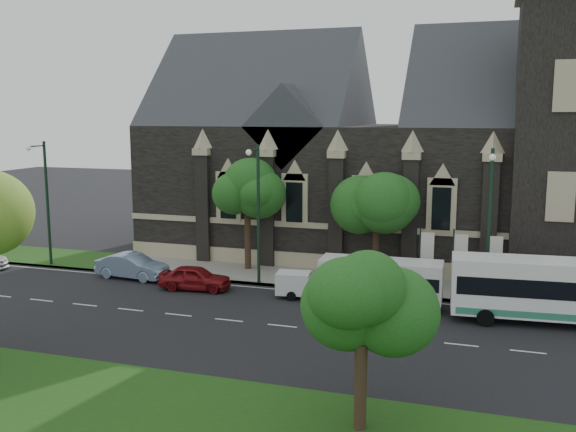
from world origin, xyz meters
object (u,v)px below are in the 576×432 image
at_px(tree_walk_left, 251,189).
at_px(box_trailer, 293,283).
at_px(tree_walk_right, 381,193).
at_px(banner_flag_right, 492,258).
at_px(street_lamp_far, 45,197).
at_px(sedan, 132,266).
at_px(tree_park_east, 368,300).
at_px(tour_coach, 568,290).
at_px(car_far_red, 195,278).
at_px(street_lamp_mid, 257,207).
at_px(shuttle_bus, 381,279).
at_px(banner_flag_left, 424,253).
at_px(street_lamp_near, 489,217).
at_px(banner_flag_center, 458,255).

xyz_separation_m(tree_walk_left, box_trailer, (4.80, -5.53, -4.87)).
bearing_deg(tree_walk_right, banner_flag_right, -13.60).
height_order(street_lamp_far, sedan, street_lamp_far).
bearing_deg(tree_park_east, tour_coach, 60.72).
distance_m(box_trailer, car_far_red, 6.38).
distance_m(street_lamp_mid, shuttle_bus, 9.22).
distance_m(tree_walk_right, sedan, 17.20).
bearing_deg(tree_park_east, banner_flag_right, 77.35).
height_order(tree_walk_left, banner_flag_left, tree_walk_left).
height_order(tree_walk_left, banner_flag_right, tree_walk_left).
bearing_deg(shuttle_bus, box_trailer, 177.55).
bearing_deg(tour_coach, street_lamp_far, 171.60).
bearing_deg(street_lamp_far, tree_park_east, -32.10).
bearing_deg(shuttle_bus, tour_coach, -4.17).
xyz_separation_m(street_lamp_mid, banner_flag_right, (14.29, 1.91, -2.73)).
bearing_deg(car_far_red, banner_flag_right, -83.10).
bearing_deg(sedan, box_trailer, -90.06).
xyz_separation_m(street_lamp_near, banner_flag_left, (-3.71, 1.91, -2.73)).
distance_m(street_lamp_near, car_far_red, 18.04).
height_order(tree_park_east, banner_flag_center, tree_park_east).
bearing_deg(car_far_red, street_lamp_near, -88.98).
relative_size(street_lamp_mid, sedan, 1.80).
xyz_separation_m(street_lamp_mid, banner_flag_left, (10.29, 1.91, -2.73)).
distance_m(street_lamp_far, shuttle_bus, 24.60).
relative_size(tree_walk_left, shuttle_bus, 1.09).
bearing_deg(tree_park_east, tree_walk_right, 98.42).
height_order(street_lamp_near, car_far_red, street_lamp_near).
xyz_separation_m(tree_walk_left, sedan, (-6.82, -4.53, -4.91)).
relative_size(tree_walk_right, banner_flag_right, 1.95).
bearing_deg(tree_walk_right, street_lamp_near, -28.06).
relative_size(street_lamp_mid, car_far_red, 2.01).
distance_m(street_lamp_far, banner_flag_right, 30.47).
bearing_deg(banner_flag_center, banner_flag_right, 0.00).
relative_size(street_lamp_far, shuttle_bus, 1.29).
bearing_deg(car_far_red, sedan, 70.30).
xyz_separation_m(sedan, car_far_red, (5.24, -1.26, -0.06)).
relative_size(tree_park_east, street_lamp_near, 0.70).
bearing_deg(banner_flag_right, tree_walk_right, 166.40).
bearing_deg(banner_flag_right, street_lamp_far, -176.40).
distance_m(tree_walk_right, tour_coach, 13.00).
xyz_separation_m(banner_flag_center, banner_flag_right, (2.00, 0.00, 0.00)).
bearing_deg(street_lamp_far, tree_walk_right, 8.86).
height_order(tree_park_east, box_trailer, tree_park_east).
distance_m(tree_park_east, banner_flag_left, 18.46).
relative_size(street_lamp_near, box_trailer, 3.06).
height_order(banner_flag_left, sedan, banner_flag_left).
xyz_separation_m(tree_park_east, shuttle_bus, (-1.91, 14.44, -3.07)).
bearing_deg(banner_flag_left, tour_coach, -29.00).
distance_m(banner_flag_left, banner_flag_right, 4.00).
bearing_deg(tree_walk_left, car_far_red, -105.18).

